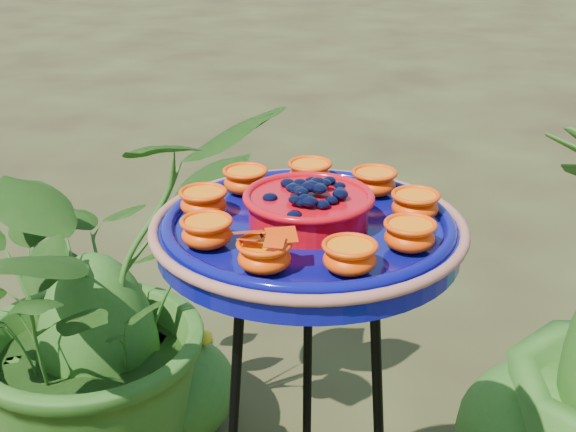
% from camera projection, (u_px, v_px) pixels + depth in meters
% --- Properties ---
extents(feeder_dish, '(0.50, 0.50, 0.10)m').
position_uv_depth(feeder_dish, '(308.00, 226.00, 1.13)').
color(feeder_dish, '#080A62').
rests_on(feeder_dish, tripod_stand).
extents(shrub_back_left, '(1.01, 1.05, 0.90)m').
position_uv_depth(shrub_back_left, '(94.00, 298.00, 1.84)').
color(shrub_back_left, '#265416').
rests_on(shrub_back_left, ground).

